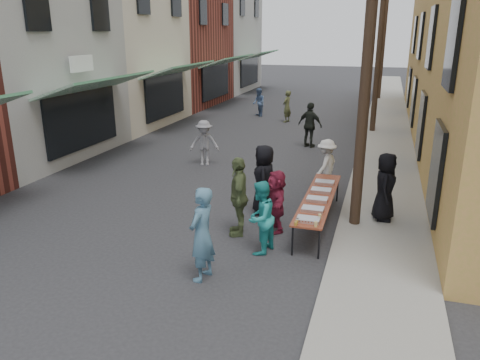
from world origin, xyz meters
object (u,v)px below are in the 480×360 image
Objects in this scene: server at (385,187)px; guest_front_c at (260,218)px; utility_pole_near at (369,41)px; utility_pole_mid at (380,36)px; utility_pole_far at (384,34)px; catering_tray_sausage at (308,220)px; serving_table at (319,198)px; guest_front_a at (264,180)px.

guest_front_c is at bearing 137.00° from server.
utility_pole_mid is at bearing 90.00° from utility_pole_near.
server is at bearing -88.39° from utility_pole_far.
utility_pole_far is at bearing 87.99° from catering_tray_sausage.
catering_tray_sausage is (-0.91, -25.81, -3.71)m from utility_pole_far.
serving_table is 2.19m from guest_front_c.
utility_pole_near is 18.00× the size of catering_tray_sausage.
serving_table is 2.29× the size of server.
utility_pole_mid is at bearing 155.93° from guest_front_a.
utility_pole_mid reaches higher than guest_front_a.
catering_tray_sausage reaches higher than serving_table.
guest_front_c is at bearing -97.74° from utility_pole_mid.
utility_pole_near is 4.22m from catering_tray_sausage.
utility_pole_near is 1.00× the size of utility_pole_mid.
guest_front_a reaches higher than server.
utility_pole_mid is 12.00m from utility_pole_far.
serving_table is (-0.91, -24.16, -3.79)m from utility_pole_far.
catering_tray_sausage is at bearing -93.75° from utility_pole_mid.
server reaches higher than catering_tray_sausage.
guest_front_c reaches higher than catering_tray_sausage.
utility_pole_mid is 12.77m from serving_table.
utility_pole_far is 5.43× the size of guest_front_c.
utility_pole_far is at bearing 90.00° from utility_pole_near.
utility_pole_mid reaches higher than server.
catering_tray_sausage is (-0.00, -1.65, 0.08)m from serving_table.
serving_table is at bearing 90.00° from catering_tray_sausage.
utility_pole_near is at bearing 63.37° from catering_tray_sausage.
utility_pole_mid is 5.15× the size of server.
utility_pole_near is 2.25× the size of serving_table.
server is (3.08, 0.24, 0.03)m from guest_front_a.
serving_table is at bearing 113.76° from server.
guest_front_a is at bearing -152.83° from guest_front_c.
guest_front_a is at bearing 126.82° from catering_tray_sausage.
guest_front_a reaches higher than guest_front_c.
server reaches higher than guest_front_c.
utility_pole_near reaches higher than catering_tray_sausage.
utility_pole_near is 4.76× the size of guest_front_a.
server is at bearing 55.36° from catering_tray_sausage.
catering_tray_sausage is at bearing -90.00° from serving_table.
catering_tray_sausage is 2.54m from guest_front_a.
utility_pole_mid is 1.00× the size of utility_pole_far.
guest_front_a is 1.14× the size of guest_front_c.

